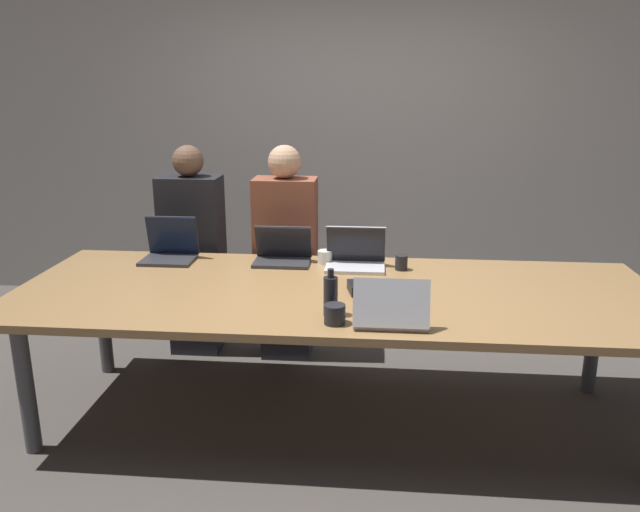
{
  "coord_description": "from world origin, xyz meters",
  "views": [
    {
      "loc": [
        0.2,
        -3.06,
        1.81
      ],
      "look_at": [
        -0.09,
        0.1,
        0.9
      ],
      "focal_mm": 35.0,
      "sensor_mm": 36.0,
      "label": 1
    }
  ],
  "objects_px": {
    "stapler": "(353,288)",
    "person_far_left": "(193,255)",
    "bottle_near_midright": "(331,295)",
    "laptop_far_midleft": "(283,252)",
    "laptop_far_left": "(170,247)",
    "laptop_near_midright": "(391,312)",
    "cup_near_midright": "(335,314)",
    "cup_far_center": "(401,262)",
    "person_far_midleft": "(286,257)",
    "laptop_far_center": "(355,256)",
    "cup_far_midleft": "(325,257)"
  },
  "relations": [
    {
      "from": "laptop_far_left",
      "to": "laptop_far_center",
      "type": "distance_m",
      "value": 1.12
    },
    {
      "from": "stapler",
      "to": "laptop_far_left",
      "type": "bearing_deg",
      "value": 143.51
    },
    {
      "from": "person_far_midleft",
      "to": "cup_far_center",
      "type": "height_order",
      "value": "person_far_midleft"
    },
    {
      "from": "cup_far_midleft",
      "to": "bottle_near_midright",
      "type": "distance_m",
      "value": 0.83
    },
    {
      "from": "person_far_left",
      "to": "cup_far_midleft",
      "type": "bearing_deg",
      "value": -22.26
    },
    {
      "from": "bottle_near_midright",
      "to": "laptop_far_left",
      "type": "bearing_deg",
      "value": 141.15
    },
    {
      "from": "laptop_far_center",
      "to": "cup_near_midright",
      "type": "bearing_deg",
      "value": -93.92
    },
    {
      "from": "cup_far_midleft",
      "to": "cup_far_center",
      "type": "distance_m",
      "value": 0.45
    },
    {
      "from": "person_far_left",
      "to": "person_far_midleft",
      "type": "height_order",
      "value": "person_far_midleft"
    },
    {
      "from": "laptop_far_left",
      "to": "laptop_near_midright",
      "type": "distance_m",
      "value": 1.61
    },
    {
      "from": "laptop_far_midleft",
      "to": "cup_far_midleft",
      "type": "relative_size",
      "value": 3.9
    },
    {
      "from": "laptop_near_midright",
      "to": "cup_far_center",
      "type": "bearing_deg",
      "value": -95.09
    },
    {
      "from": "cup_far_center",
      "to": "stapler",
      "type": "xyz_separation_m",
      "value": [
        -0.26,
        -0.42,
        -0.02
      ]
    },
    {
      "from": "person_far_midleft",
      "to": "laptop_far_left",
      "type": "bearing_deg",
      "value": -152.36
    },
    {
      "from": "bottle_near_midright",
      "to": "laptop_far_midleft",
      "type": "bearing_deg",
      "value": 112.92
    },
    {
      "from": "bottle_near_midright",
      "to": "laptop_near_midright",
      "type": "bearing_deg",
      "value": -21.9
    },
    {
      "from": "person_far_left",
      "to": "laptop_far_midleft",
      "type": "relative_size",
      "value": 4.18
    },
    {
      "from": "person_far_midleft",
      "to": "bottle_near_midright",
      "type": "relative_size",
      "value": 6.31
    },
    {
      "from": "bottle_near_midright",
      "to": "stapler",
      "type": "bearing_deg",
      "value": 74.05
    },
    {
      "from": "cup_far_midleft",
      "to": "bottle_near_midright",
      "type": "height_order",
      "value": "bottle_near_midright"
    },
    {
      "from": "person_far_left",
      "to": "laptop_far_center",
      "type": "relative_size",
      "value": 4.06
    },
    {
      "from": "person_far_midleft",
      "to": "cup_far_midleft",
      "type": "distance_m",
      "value": 0.46
    },
    {
      "from": "laptop_far_midleft",
      "to": "cup_near_midright",
      "type": "bearing_deg",
      "value": -68.06
    },
    {
      "from": "laptop_far_left",
      "to": "laptop_far_midleft",
      "type": "xyz_separation_m",
      "value": [
        0.69,
        -0.01,
        -0.01
      ]
    },
    {
      "from": "person_far_left",
      "to": "cup_far_center",
      "type": "bearing_deg",
      "value": -18.46
    },
    {
      "from": "cup_far_midleft",
      "to": "laptop_far_center",
      "type": "distance_m",
      "value": 0.19
    },
    {
      "from": "bottle_near_midright",
      "to": "person_far_midleft",
      "type": "bearing_deg",
      "value": 107.93
    },
    {
      "from": "stapler",
      "to": "person_far_left",
      "type": "bearing_deg",
      "value": 129.34
    },
    {
      "from": "laptop_far_center",
      "to": "person_far_left",
      "type": "bearing_deg",
      "value": 158.69
    },
    {
      "from": "laptop_far_left",
      "to": "bottle_near_midright",
      "type": "xyz_separation_m",
      "value": [
        1.03,
        -0.83,
        0.02
      ]
    },
    {
      "from": "laptop_far_midleft",
      "to": "laptop_near_midright",
      "type": "relative_size",
      "value": 1.01
    },
    {
      "from": "person_far_midleft",
      "to": "laptop_far_center",
      "type": "height_order",
      "value": "person_far_midleft"
    },
    {
      "from": "laptop_far_midleft",
      "to": "cup_near_midright",
      "type": "relative_size",
      "value": 3.49
    },
    {
      "from": "laptop_far_left",
      "to": "cup_far_center",
      "type": "height_order",
      "value": "laptop_far_left"
    },
    {
      "from": "laptop_far_midleft",
      "to": "person_far_left",
      "type": "bearing_deg",
      "value": 150.41
    },
    {
      "from": "laptop_far_midleft",
      "to": "laptop_far_left",
      "type": "bearing_deg",
      "value": 179.27
    },
    {
      "from": "person_far_left",
      "to": "cup_far_center",
      "type": "xyz_separation_m",
      "value": [
        1.36,
        -0.45,
        0.12
      ]
    },
    {
      "from": "laptop_near_midright",
      "to": "stapler",
      "type": "relative_size",
      "value": 2.13
    },
    {
      "from": "bottle_near_midright",
      "to": "laptop_far_center",
      "type": "relative_size",
      "value": 0.65
    },
    {
      "from": "laptop_far_midleft",
      "to": "stapler",
      "type": "relative_size",
      "value": 2.15
    },
    {
      "from": "laptop_far_midleft",
      "to": "laptop_far_center",
      "type": "relative_size",
      "value": 0.97
    },
    {
      "from": "cup_far_center",
      "to": "person_far_left",
      "type": "bearing_deg",
      "value": 161.54
    },
    {
      "from": "person_far_left",
      "to": "cup_far_center",
      "type": "distance_m",
      "value": 1.43
    },
    {
      "from": "person_far_left",
      "to": "cup_near_midright",
      "type": "distance_m",
      "value": 1.66
    },
    {
      "from": "laptop_far_left",
      "to": "cup_near_midright",
      "type": "xyz_separation_m",
      "value": [
        1.06,
        -0.94,
        -0.03
      ]
    },
    {
      "from": "cup_far_center",
      "to": "stapler",
      "type": "height_order",
      "value": "cup_far_center"
    },
    {
      "from": "laptop_far_left",
      "to": "cup_near_midright",
      "type": "relative_size",
      "value": 3.24
    },
    {
      "from": "laptop_far_left",
      "to": "laptop_near_midright",
      "type": "xyz_separation_m",
      "value": [
        1.31,
        -0.94,
        -0.01
      ]
    },
    {
      "from": "bottle_near_midright",
      "to": "cup_far_center",
      "type": "relative_size",
      "value": 2.57
    },
    {
      "from": "laptop_near_midright",
      "to": "bottle_near_midright",
      "type": "relative_size",
      "value": 1.48
    }
  ]
}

